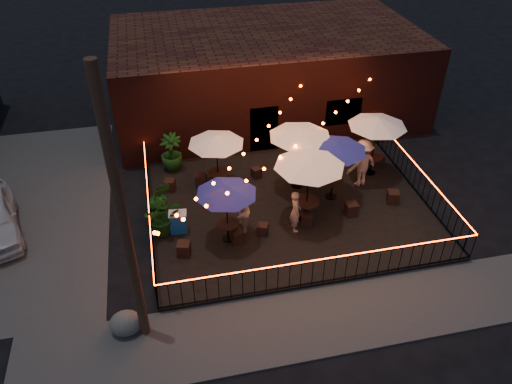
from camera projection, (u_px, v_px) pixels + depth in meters
ground at (304, 244)px, 17.00m from camera, size 110.00×110.00×0.00m
patio at (288, 207)px, 18.53m from camera, size 10.00×8.00×0.15m
sidewalk at (336, 317)px, 14.43m from camera, size 18.00×2.50×0.05m
brick_building at (266, 72)px, 23.86m from camera, size 14.00×8.00×4.00m
utility_pole at (124, 223)px, 11.66m from camera, size 0.26×0.26×8.00m
fence_front at (324, 271)px, 15.03m from camera, size 10.00×0.04×1.04m
fence_left at (150, 212)px, 17.33m from camera, size 0.04×8.00×1.04m
fence_right at (415, 178)px, 19.04m from camera, size 0.04×8.00×1.04m
festoon_lights at (264, 159)px, 16.68m from camera, size 10.02×8.72×1.32m
cafe_table_0 at (226, 191)px, 15.78m from camera, size 2.32×2.32×2.23m
cafe_table_1 at (216, 140)px, 18.13m from camera, size 2.39×2.39×2.32m
cafe_table_2 at (310, 162)px, 16.39m from camera, size 2.57×2.57×2.65m
cafe_table_3 at (300, 133)px, 18.11m from camera, size 2.75×2.75×2.58m
cafe_table_4 at (336, 147)px, 17.60m from camera, size 2.27×2.27×2.43m
cafe_table_5 at (378, 123)px, 18.88m from camera, size 2.65×2.65×2.50m
bistro_chair_0 at (184, 249)px, 16.22m from camera, size 0.49×0.49×0.48m
bistro_chair_1 at (237, 236)px, 16.75m from camera, size 0.46×0.46×0.45m
bistro_chair_2 at (170, 185)px, 19.15m from camera, size 0.46×0.46×0.45m
bistro_chair_3 at (201, 180)px, 19.35m from camera, size 0.50×0.50×0.50m
bistro_chair_4 at (263, 229)px, 17.08m from camera, size 0.45×0.45×0.41m
bistro_chair_5 at (307, 219)px, 17.47m from camera, size 0.48×0.48×0.46m
bistro_chair_6 at (256, 173)px, 19.87m from camera, size 0.43×0.43×0.41m
bistro_chair_7 at (299, 166)px, 20.26m from camera, size 0.39×0.39×0.41m
bistro_chair_8 at (351, 209)px, 17.91m from camera, size 0.42×0.42×0.49m
bistro_chair_9 at (393, 197)px, 18.50m from camera, size 0.51×0.51×0.48m
bistro_chair_10 at (341, 158)px, 20.70m from camera, size 0.45×0.45×0.45m
bistro_chair_11 at (379, 161)px, 20.57m from camera, size 0.44×0.44×0.41m
patron_a at (295, 211)px, 16.94m from camera, size 0.41×0.60×1.58m
patron_b at (240, 211)px, 16.78m from camera, size 0.89×1.02×1.77m
patron_c at (362, 163)px, 19.02m from camera, size 1.41×1.04×1.96m
potted_shrub_a at (162, 216)px, 16.88m from camera, size 1.43×1.29×1.40m
potted_shrub_b at (160, 198)px, 17.65m from camera, size 0.87×0.74×1.46m
potted_shrub_c at (171, 152)px, 20.01m from camera, size 1.05×1.05×1.55m
cooler at (178, 222)px, 17.07m from camera, size 0.65×0.50×0.80m
boulder at (126, 323)px, 13.85m from camera, size 1.11×1.03×0.70m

